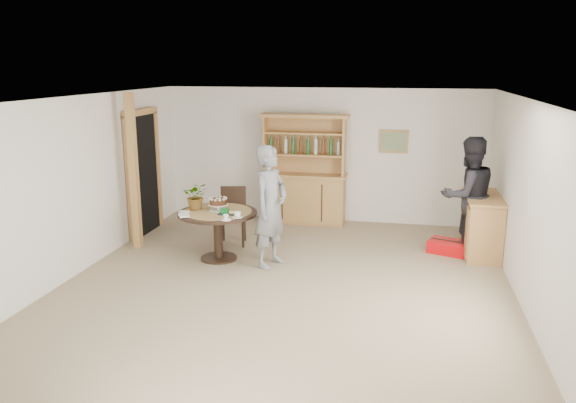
# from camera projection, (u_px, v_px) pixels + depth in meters

# --- Properties ---
(ground) EXTENTS (7.00, 7.00, 0.00)m
(ground) POSITION_uv_depth(u_px,v_px,m) (284.00, 288.00, 7.53)
(ground) COLOR tan
(ground) RESTS_ON ground
(room_shell) EXTENTS (6.04, 7.04, 2.52)m
(room_shell) POSITION_uv_depth(u_px,v_px,m) (284.00, 160.00, 7.12)
(room_shell) COLOR white
(room_shell) RESTS_ON ground
(doorway) EXTENTS (0.13, 1.10, 2.18)m
(doorway) POSITION_uv_depth(u_px,v_px,m) (143.00, 171.00, 9.75)
(doorway) COLOR black
(doorway) RESTS_ON ground
(pine_post) EXTENTS (0.12, 0.12, 2.50)m
(pine_post) POSITION_uv_depth(u_px,v_px,m) (134.00, 172.00, 8.90)
(pine_post) COLOR tan
(pine_post) RESTS_ON ground
(hutch) EXTENTS (1.62, 0.54, 2.04)m
(hutch) POSITION_uv_depth(u_px,v_px,m) (305.00, 186.00, 10.51)
(hutch) COLOR #B0864A
(hutch) RESTS_ON ground
(sideboard) EXTENTS (0.54, 1.26, 0.94)m
(sideboard) POSITION_uv_depth(u_px,v_px,m) (482.00, 225.00, 8.78)
(sideboard) COLOR #B0864A
(sideboard) RESTS_ON ground
(dining_table) EXTENTS (1.20, 1.20, 0.76)m
(dining_table) POSITION_uv_depth(u_px,v_px,m) (218.00, 221.00, 8.50)
(dining_table) COLOR black
(dining_table) RESTS_ON ground
(dining_chair) EXTENTS (0.50, 0.50, 0.95)m
(dining_chair) POSITION_uv_depth(u_px,v_px,m) (233.00, 212.00, 9.31)
(dining_chair) COLOR black
(dining_chair) RESTS_ON ground
(birthday_cake) EXTENTS (0.30, 0.30, 0.20)m
(birthday_cake) POSITION_uv_depth(u_px,v_px,m) (218.00, 203.00, 8.49)
(birthday_cake) COLOR white
(birthday_cake) RESTS_ON dining_table
(flower_vase) EXTENTS (0.47, 0.44, 0.42)m
(flower_vase) POSITION_uv_depth(u_px,v_px,m) (196.00, 196.00, 8.53)
(flower_vase) COLOR #3F7233
(flower_vase) RESTS_ON dining_table
(gift_tray) EXTENTS (0.30, 0.20, 0.08)m
(gift_tray) POSITION_uv_depth(u_px,v_px,m) (229.00, 212.00, 8.30)
(gift_tray) COLOR black
(gift_tray) RESTS_ON dining_table
(coffee_cup_a) EXTENTS (0.15, 0.15, 0.09)m
(coffee_cup_a) POSITION_uv_depth(u_px,v_px,m) (238.00, 215.00, 8.11)
(coffee_cup_a) COLOR white
(coffee_cup_a) RESTS_ON dining_table
(coffee_cup_b) EXTENTS (0.15, 0.15, 0.08)m
(coffee_cup_b) POSITION_uv_depth(u_px,v_px,m) (226.00, 218.00, 7.98)
(coffee_cup_b) COLOR white
(coffee_cup_b) RESTS_ON dining_table
(napkins) EXTENTS (0.24, 0.33, 0.03)m
(napkins) POSITION_uv_depth(u_px,v_px,m) (184.00, 214.00, 8.25)
(napkins) COLOR white
(napkins) RESTS_ON dining_table
(teen_boy) EXTENTS (0.64, 0.77, 1.80)m
(teen_boy) POSITION_uv_depth(u_px,v_px,m) (271.00, 207.00, 8.17)
(teen_boy) COLOR slate
(teen_boy) RESTS_ON ground
(adult_person) EXTENTS (1.12, 1.03, 1.86)m
(adult_person) POSITION_uv_depth(u_px,v_px,m) (468.00, 196.00, 8.71)
(adult_person) COLOR black
(adult_person) RESTS_ON ground
(red_suitcase) EXTENTS (0.70, 0.58, 0.21)m
(red_suitcase) POSITION_uv_depth(u_px,v_px,m) (449.00, 247.00, 8.90)
(red_suitcase) COLOR red
(red_suitcase) RESTS_ON ground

